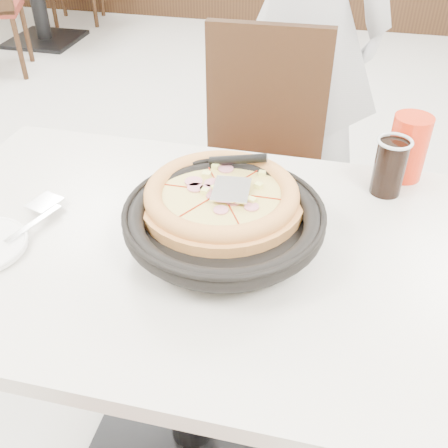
% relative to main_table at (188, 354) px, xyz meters
% --- Properties ---
extents(floor, '(7.00, 7.00, 0.00)m').
position_rel_main_table_xyz_m(floor, '(0.00, 0.62, -0.38)').
color(floor, beige).
rests_on(floor, ground).
extents(main_table, '(1.27, 0.91, 0.75)m').
position_rel_main_table_xyz_m(main_table, '(0.00, 0.00, 0.00)').
color(main_table, silver).
rests_on(main_table, floor).
extents(chair_far, '(0.43, 0.43, 0.95)m').
position_rel_main_table_xyz_m(chair_far, '(0.05, 0.68, 0.10)').
color(chair_far, black).
rests_on(chair_far, floor).
extents(trivet, '(0.12, 0.12, 0.04)m').
position_rel_main_table_xyz_m(trivet, '(0.12, 0.08, 0.39)').
color(trivet, black).
rests_on(trivet, main_table).
extents(pizza_pan, '(0.41, 0.41, 0.01)m').
position_rel_main_table_xyz_m(pizza_pan, '(0.09, 0.01, 0.42)').
color(pizza_pan, black).
rests_on(pizza_pan, trivet).
extents(pizza, '(0.38, 0.38, 0.02)m').
position_rel_main_table_xyz_m(pizza, '(0.07, 0.08, 0.44)').
color(pizza, '#D48E45').
rests_on(pizza, pizza_pan).
extents(pizza_server, '(0.08, 0.10, 0.00)m').
position_rel_main_table_xyz_m(pizza_server, '(0.09, 0.07, 0.47)').
color(pizza_server, silver).
rests_on(pizza_server, pizza).
extents(fork, '(0.06, 0.15, 0.00)m').
position_rel_main_table_xyz_m(fork, '(-0.31, -0.04, 0.39)').
color(fork, silver).
rests_on(fork, side_plate).
extents(cola_glass, '(0.08, 0.08, 0.13)m').
position_rel_main_table_xyz_m(cola_glass, '(0.42, 0.28, 0.44)').
color(cola_glass, black).
rests_on(cola_glass, main_table).
extents(red_cup, '(0.10, 0.10, 0.16)m').
position_rel_main_table_xyz_m(red_cup, '(0.46, 0.37, 0.45)').
color(red_cup, red).
rests_on(red_cup, main_table).
extents(diner_person, '(0.73, 0.57, 1.78)m').
position_rel_main_table_xyz_m(diner_person, '(0.12, 1.19, 0.51)').
color(diner_person, '#B3B5B8').
rests_on(diner_person, floor).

